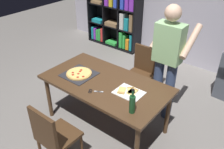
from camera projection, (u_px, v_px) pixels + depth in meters
name	position (u px, v px, depth m)	size (l,w,h in m)	color
ground_plane	(106.00, 123.00, 3.70)	(12.00, 12.00, 0.00)	gray
dining_table	(105.00, 86.00, 3.35)	(1.75, 0.94, 0.75)	#4C331E
chair_near_camera	(53.00, 135.00, 2.79)	(0.42, 0.42, 0.90)	#472D19
chair_far_side	(142.00, 70.00, 4.07)	(0.42, 0.42, 0.90)	#472D19
bookshelf	(116.00, 9.00, 5.68)	(1.40, 0.35, 1.95)	black
person_serving_pizza	(168.00, 58.00, 3.39)	(0.55, 0.54, 1.75)	#38476B
pepperoni_pizza_on_tray	(79.00, 74.00, 3.47)	(0.43, 0.43, 0.04)	#2D2D33
pizza_slices_on_towel	(129.00, 92.00, 3.09)	(0.36, 0.28, 0.03)	white
wine_bottle	(132.00, 104.00, 2.71)	(0.07, 0.07, 0.32)	#194723
kitchen_scissors	(93.00, 91.00, 3.11)	(0.19, 0.15, 0.01)	silver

